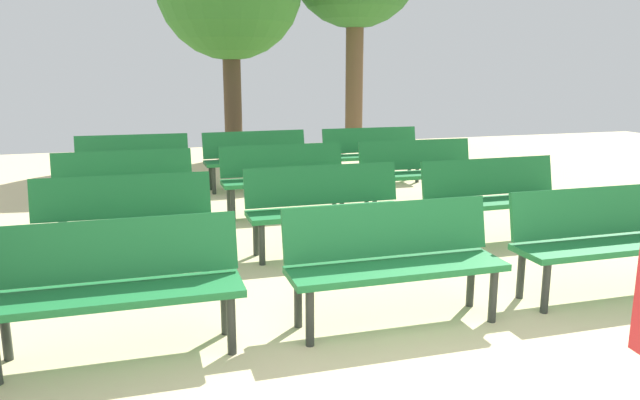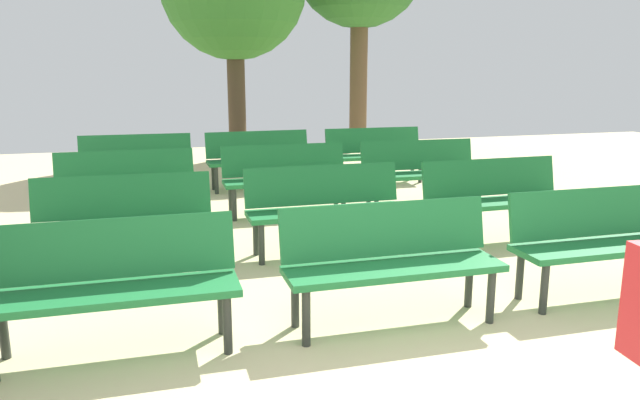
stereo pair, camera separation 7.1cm
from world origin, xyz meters
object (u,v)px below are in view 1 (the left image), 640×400
bench_r0_c1 (393,256)px  bench_r1_c2 (494,194)px  bench_r1_c1 (325,204)px  bench_r0_c0 (117,280)px  bench_r1_c0 (123,218)px  bench_r3_c1 (256,156)px  bench_r2_c1 (284,175)px  bench_r3_c0 (133,161)px  bench_r2_c2 (418,168)px  bench_r3_c2 (372,151)px  bench_r0_c2 (604,235)px  bench_r2_c0 (124,183)px

bench_r0_c1 → bench_r1_c2: 2.56m
bench_r0_c1 → bench_r1_c1: bearing=89.4°
bench_r0_c0 → bench_r1_c0: 1.72m
bench_r1_c1 → bench_r3_c1: same height
bench_r1_c1 → bench_r2_c1: same height
bench_r1_c1 → bench_r3_c0: same height
bench_r0_c1 → bench_r3_c0: same height
bench_r1_c2 → bench_r2_c1: 2.63m
bench_r0_c0 → bench_r1_c2: size_ratio=1.00×
bench_r0_c0 → bench_r1_c2: bearing=23.8°
bench_r3_c1 → bench_r3_c0: bearing=177.6°
bench_r2_c2 → bench_r3_c0: (-3.69, 1.82, 0.00)m
bench_r1_c1 → bench_r2_c2: size_ratio=0.99×
bench_r2_c2 → bench_r1_c1: bearing=-135.4°
bench_r3_c0 → bench_r2_c2: bearing=-24.0°
bench_r1_c0 → bench_r3_c2: (3.82, 3.45, 0.00)m
bench_r0_c0 → bench_r3_c1: 5.54m
bench_r0_c2 → bench_r1_c2: bearing=89.2°
bench_r1_c1 → bench_r3_c2: bearing=62.0°
bench_r1_c1 → bench_r2_c1: 1.75m
bench_r1_c2 → bench_r3_c0: size_ratio=0.99×
bench_r2_c0 → bench_r0_c2: bearing=-42.6°
bench_r0_c2 → bench_r3_c1: 5.55m
bench_r0_c0 → bench_r2_c1: size_ratio=1.00×
bench_r0_c2 → bench_r2_c0: 5.16m
bench_r1_c1 → bench_r3_c0: size_ratio=0.99×
bench_r0_c1 → bench_r1_c1: same height
bench_r2_c0 → bench_r3_c0: (0.11, 1.77, 0.00)m
bench_r3_c1 → bench_r3_c2: same height
bench_r2_c1 → bench_r1_c2: bearing=-43.7°
bench_r1_c1 → bench_r2_c0: size_ratio=1.00×
bench_r0_c1 → bench_r2_c0: (-1.91, 3.51, 0.00)m
bench_r1_c1 → bench_r2_c0: same height
bench_r3_c1 → bench_r1_c2: bearing=-62.8°
bench_r2_c2 → bench_r3_c0: bearing=156.0°
bench_r3_c1 → bench_r2_c2: bearing=-44.5°
bench_r0_c1 → bench_r0_c2: 1.88m
bench_r1_c2 → bench_r2_c1: size_ratio=1.00×
bench_r0_c0 → bench_r1_c2: 4.18m
bench_r1_c0 → bench_r0_c1: bearing=-40.8°
bench_r0_c0 → bench_r3_c2: (3.84, 5.16, 0.00)m
bench_r3_c2 → bench_r0_c1: bearing=-108.8°
bench_r0_c2 → bench_r1_c2: 1.68m
bench_r2_c0 → bench_r3_c1: same height
bench_r0_c0 → bench_r1_c0: bearing=90.0°
bench_r0_c2 → bench_r2_c1: 3.97m
bench_r1_c2 → bench_r1_c0: bearing=178.4°
bench_r1_c1 → bench_r2_c2: 2.50m
bench_r1_c0 → bench_r3_c2: size_ratio=1.00×
bench_r2_c0 → bench_r2_c1: bearing=0.6°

